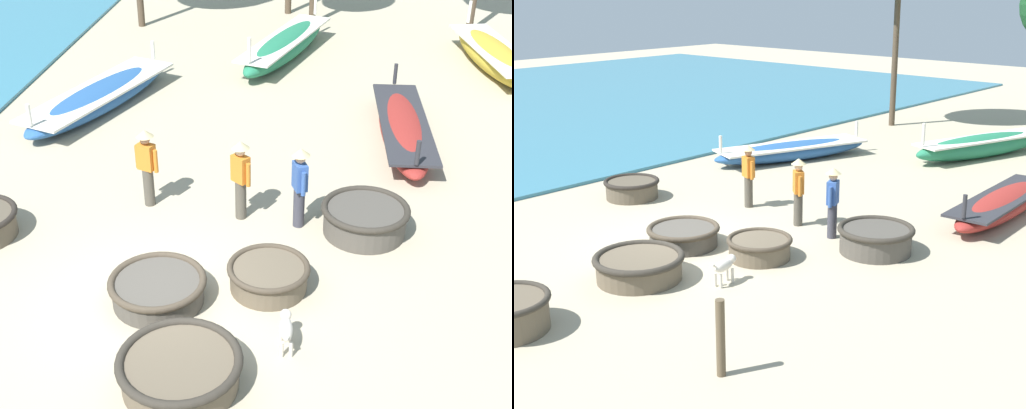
# 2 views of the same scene
# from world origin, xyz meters

# --- Properties ---
(ground_plane) EXTENTS (80.00, 80.00, 0.00)m
(ground_plane) POSITION_xyz_m (0.00, 0.00, 0.00)
(ground_plane) COLOR tan
(coracle_tilted) EXTENTS (1.51, 1.51, 0.53)m
(coracle_tilted) POSITION_xyz_m (-3.87, 1.61, 0.29)
(coracle_tilted) COLOR brown
(coracle_tilted) RESTS_ON ground
(coracle_front_left) EXTENTS (1.82, 1.82, 0.52)m
(coracle_front_left) POSITION_xyz_m (0.74, -1.80, 0.29)
(coracle_front_left) COLOR brown
(coracle_front_left) RESTS_ON ground
(coracle_weathered) EXTENTS (1.64, 1.64, 0.47)m
(coracle_weathered) POSITION_xyz_m (-0.02, 0.05, 0.26)
(coracle_weathered) COLOR #4C473F
(coracle_weathered) RESTS_ON ground
(coracle_beside_post) EXTENTS (1.69, 1.69, 0.59)m
(coracle_beside_post) POSITION_xyz_m (3.41, 2.57, 0.32)
(coracle_beside_post) COLOR #4C473F
(coracle_beside_post) RESTS_ON ground
(coracle_far_left) EXTENTS (1.42, 1.42, 0.47)m
(coracle_far_left) POSITION_xyz_m (1.76, 0.62, 0.26)
(coracle_far_left) COLOR brown
(coracle_far_left) RESTS_ON ground
(long_boat_green_hull) EXTENTS (3.12, 5.78, 1.07)m
(long_boat_green_hull) POSITION_xyz_m (-3.46, 7.94, 0.31)
(long_boat_green_hull) COLOR #285693
(long_boat_green_hull) RESTS_ON ground
(long_boat_white_hull) EXTENTS (1.34, 5.15, 1.10)m
(long_boat_white_hull) POSITION_xyz_m (4.39, 6.83, 0.32)
(long_boat_white_hull) COLOR maroon
(long_boat_white_hull) RESTS_ON ground
(long_boat_ochre_hull) EXTENTS (2.78, 5.77, 1.42)m
(long_boat_ochre_hull) POSITION_xyz_m (1.10, 12.48, 0.40)
(long_boat_ochre_hull) COLOR #237551
(long_boat_ochre_hull) RESTS_ON ground
(fisherman_by_coracle) EXTENTS (0.36, 0.50, 1.67)m
(fisherman_by_coracle) POSITION_xyz_m (2.14, 2.68, 0.96)
(fisherman_by_coracle) COLOR #383842
(fisherman_by_coracle) RESTS_ON ground
(fisherman_crouching) EXTENTS (0.50, 0.36, 1.67)m
(fisherman_crouching) POSITION_xyz_m (-0.93, 3.15, 0.96)
(fisherman_crouching) COLOR #4C473D
(fisherman_crouching) RESTS_ON ground
(fisherman_hauling) EXTENTS (0.43, 0.39, 1.67)m
(fisherman_hauling) POSITION_xyz_m (0.99, 2.85, 0.96)
(fisherman_hauling) COLOR #4C473D
(fisherman_hauling) RESTS_ON ground
(dog) EXTENTS (0.26, 0.68, 0.55)m
(dog) POSITION_xyz_m (2.17, -0.83, 0.37)
(dog) COLOR beige
(dog) RESTS_ON ground
(mooring_post_inland) EXTENTS (0.14, 0.14, 1.24)m
(mooring_post_inland) POSITION_xyz_m (4.56, -3.30, 0.62)
(mooring_post_inland) COLOR brown
(mooring_post_inland) RESTS_ON ground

